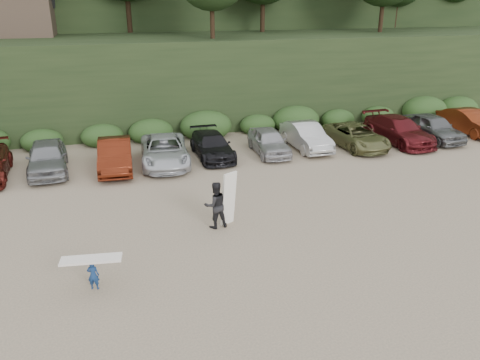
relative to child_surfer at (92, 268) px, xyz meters
name	(u,v)px	position (x,y,z in m)	size (l,w,h in m)	color
ground	(259,240)	(5.94, 1.58, -0.75)	(120.00, 120.00, 0.00)	tan
parked_cars	(188,147)	(5.10, 11.54, 0.02)	(39.73, 6.00, 1.65)	silver
child_surfer	(92,268)	(0.00, 0.00, 0.00)	(1.88, 0.75, 1.10)	navy
adult_surfer	(217,204)	(4.70, 3.11, 0.22)	(1.41, 0.83, 2.25)	black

